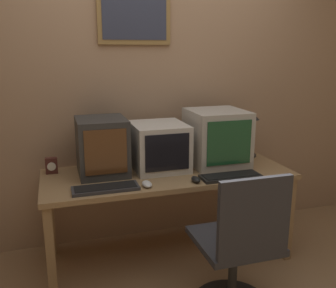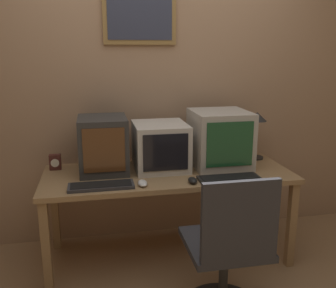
{
  "view_description": "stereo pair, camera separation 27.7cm",
  "coord_description": "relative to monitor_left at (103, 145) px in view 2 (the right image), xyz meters",
  "views": [
    {
      "loc": [
        -0.8,
        -1.86,
        1.6
      ],
      "look_at": [
        0.0,
        0.7,
        0.92
      ],
      "focal_mm": 40.0,
      "sensor_mm": 36.0,
      "label": 1
    },
    {
      "loc": [
        -0.53,
        -1.93,
        1.6
      ],
      "look_at": [
        0.0,
        0.7,
        0.92
      ],
      "focal_mm": 40.0,
      "sensor_mm": 36.0,
      "label": 2
    }
  ],
  "objects": [
    {
      "name": "mouse_near_keyboard",
      "position": [
        0.24,
        -0.37,
        -0.19
      ],
      "size": [
        0.06,
        0.12,
        0.03
      ],
      "color": "silver",
      "rests_on": "desk"
    },
    {
      "name": "wall_back",
      "position": [
        0.47,
        0.35,
        0.39
      ],
      "size": [
        8.0,
        0.08,
        2.6
      ],
      "color": "tan",
      "rests_on": "ground_plane"
    },
    {
      "name": "mouse_far_corner",
      "position": [
        0.59,
        -0.39,
        -0.19
      ],
      "size": [
        0.06,
        0.1,
        0.04
      ],
      "color": "black",
      "rests_on": "desk"
    },
    {
      "name": "desk_lamp",
      "position": [
        1.27,
        0.1,
        0.09
      ],
      "size": [
        0.16,
        0.16,
        0.4
      ],
      "color": "black",
      "rests_on": "desk"
    },
    {
      "name": "office_chair",
      "position": [
        0.68,
        -0.88,
        -0.51
      ],
      "size": [
        0.49,
        0.49,
        0.94
      ],
      "color": "black",
      "rests_on": "ground_plane"
    },
    {
      "name": "monitor_left",
      "position": [
        0.0,
        0.0,
        0.0
      ],
      "size": [
        0.36,
        0.41,
        0.42
      ],
      "color": "#333333",
      "rests_on": "desk"
    },
    {
      "name": "monitor_right",
      "position": [
        0.9,
        -0.03,
        0.01
      ],
      "size": [
        0.43,
        0.46,
        0.44
      ],
      "color": "#B7B2A8",
      "rests_on": "desk"
    },
    {
      "name": "monitor_center",
      "position": [
        0.43,
        -0.01,
        -0.03
      ],
      "size": [
        0.4,
        0.45,
        0.35
      ],
      "color": "beige",
      "rests_on": "desk"
    },
    {
      "name": "keyboard_side",
      "position": [
        0.86,
        -0.38,
        -0.2
      ],
      "size": [
        0.44,
        0.16,
        0.03
      ],
      "color": "black",
      "rests_on": "desk"
    },
    {
      "name": "desk",
      "position": [
        0.47,
        -0.12,
        -0.28
      ],
      "size": [
        1.85,
        0.71,
        0.7
      ],
      "color": "#99754C",
      "rests_on": "ground_plane"
    },
    {
      "name": "keyboard_main",
      "position": [
        -0.03,
        -0.35,
        -0.2
      ],
      "size": [
        0.44,
        0.16,
        0.03
      ],
      "color": "#333338",
      "rests_on": "desk"
    },
    {
      "name": "desk_clock",
      "position": [
        -0.37,
        0.11,
        -0.15
      ],
      "size": [
        0.09,
        0.05,
        0.12
      ],
      "color": "#4C231E",
      "rests_on": "desk"
    }
  ]
}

